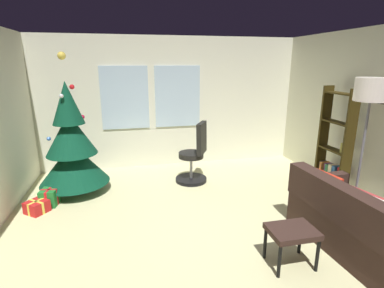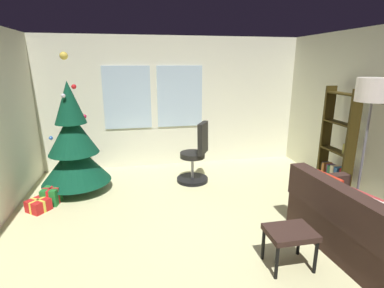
{
  "view_description": "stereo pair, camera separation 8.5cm",
  "coord_description": "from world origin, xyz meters",
  "px_view_note": "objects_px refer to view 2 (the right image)",
  "views": [
    {
      "loc": [
        -0.89,
        -2.81,
        2.07
      ],
      "look_at": [
        -0.04,
        1.01,
        0.99
      ],
      "focal_mm": 27.75,
      "sensor_mm": 36.0,
      "label": 1
    },
    {
      "loc": [
        -0.81,
        -2.83,
        2.07
      ],
      "look_at": [
        -0.04,
        1.01,
        0.99
      ],
      "focal_mm": 27.75,
      "sensor_mm": 36.0,
      "label": 2
    }
  ],
  "objects_px": {
    "bookshelf": "(337,149)",
    "holiday_tree": "(74,147)",
    "footstool": "(290,235)",
    "gift_box_green": "(51,196)",
    "office_chair": "(196,159)",
    "floor_lamp": "(372,100)",
    "gift_box_red": "(38,205)"
  },
  "relations": [
    {
      "from": "footstool",
      "to": "bookshelf",
      "type": "relative_size",
      "value": 0.28
    },
    {
      "from": "office_chair",
      "to": "gift_box_red",
      "type": "bearing_deg",
      "value": -165.62
    },
    {
      "from": "footstool",
      "to": "gift_box_green",
      "type": "bearing_deg",
      "value": 144.17
    },
    {
      "from": "bookshelf",
      "to": "footstool",
      "type": "bearing_deg",
      "value": -136.56
    },
    {
      "from": "gift_box_red",
      "to": "floor_lamp",
      "type": "height_order",
      "value": "floor_lamp"
    },
    {
      "from": "gift_box_red",
      "to": "office_chair",
      "type": "relative_size",
      "value": 0.34
    },
    {
      "from": "office_chair",
      "to": "floor_lamp",
      "type": "distance_m",
      "value": 2.8
    },
    {
      "from": "holiday_tree",
      "to": "gift_box_green",
      "type": "xyz_separation_m",
      "value": [
        -0.31,
        -0.44,
        -0.63
      ]
    },
    {
      "from": "gift_box_green",
      "to": "office_chair",
      "type": "height_order",
      "value": "office_chair"
    },
    {
      "from": "footstool",
      "to": "bookshelf",
      "type": "bearing_deg",
      "value": 43.44
    },
    {
      "from": "holiday_tree",
      "to": "floor_lamp",
      "type": "xyz_separation_m",
      "value": [
        3.76,
        -1.84,
        0.89
      ]
    },
    {
      "from": "footstool",
      "to": "holiday_tree",
      "type": "xyz_separation_m",
      "value": [
        -2.48,
        2.46,
        0.39
      ]
    },
    {
      "from": "office_chair",
      "to": "gift_box_green",
      "type": "bearing_deg",
      "value": -169.64
    },
    {
      "from": "holiday_tree",
      "to": "gift_box_green",
      "type": "bearing_deg",
      "value": -124.94
    },
    {
      "from": "floor_lamp",
      "to": "gift_box_red",
      "type": "bearing_deg",
      "value": 164.11
    },
    {
      "from": "holiday_tree",
      "to": "bookshelf",
      "type": "relative_size",
      "value": 1.3
    },
    {
      "from": "office_chair",
      "to": "floor_lamp",
      "type": "xyz_separation_m",
      "value": [
        1.75,
        -1.82,
        1.21
      ]
    },
    {
      "from": "holiday_tree",
      "to": "gift_box_red",
      "type": "distance_m",
      "value": 1.03
    },
    {
      "from": "gift_box_green",
      "to": "bookshelf",
      "type": "distance_m",
      "value": 4.5
    },
    {
      "from": "gift_box_red",
      "to": "holiday_tree",
      "type": "bearing_deg",
      "value": 55.84
    },
    {
      "from": "holiday_tree",
      "to": "floor_lamp",
      "type": "bearing_deg",
      "value": -26.09
    },
    {
      "from": "footstool",
      "to": "floor_lamp",
      "type": "distance_m",
      "value": 1.91
    },
    {
      "from": "bookshelf",
      "to": "holiday_tree",
      "type": "bearing_deg",
      "value": 167.73
    },
    {
      "from": "footstool",
      "to": "office_chair",
      "type": "xyz_separation_m",
      "value": [
        -0.47,
        2.44,
        0.07
      ]
    },
    {
      "from": "office_chair",
      "to": "footstool",
      "type": "bearing_deg",
      "value": -79.1
    },
    {
      "from": "gift_box_red",
      "to": "gift_box_green",
      "type": "relative_size",
      "value": 1.29
    },
    {
      "from": "office_chair",
      "to": "bookshelf",
      "type": "xyz_separation_m",
      "value": [
        2.12,
        -0.88,
        0.31
      ]
    },
    {
      "from": "footstool",
      "to": "gift_box_red",
      "type": "relative_size",
      "value": 1.31
    },
    {
      "from": "holiday_tree",
      "to": "floor_lamp",
      "type": "distance_m",
      "value": 4.28
    },
    {
      "from": "footstool",
      "to": "gift_box_red",
      "type": "bearing_deg",
      "value": 148.2
    },
    {
      "from": "bookshelf",
      "to": "gift_box_green",
      "type": "bearing_deg",
      "value": 174.14
    },
    {
      "from": "office_chair",
      "to": "floor_lamp",
      "type": "relative_size",
      "value": 0.57
    }
  ]
}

